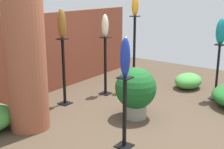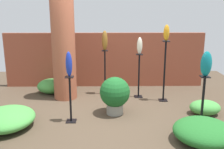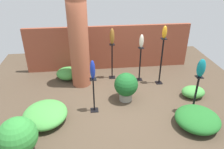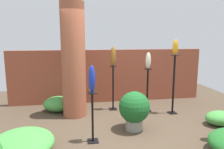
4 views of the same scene
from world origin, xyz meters
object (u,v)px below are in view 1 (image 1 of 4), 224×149
at_px(brick_pillar, 24,36).
at_px(pedestal_teal, 217,75).
at_px(art_vase_teal, 221,31).
at_px(art_vase_amber, 135,6).
at_px(pedestal_cobalt, 125,116).
at_px(art_vase_cobalt, 125,57).
at_px(pedestal_ivory, 105,69).
at_px(pedestal_amber, 134,56).
at_px(art_vase_bronze, 62,23).
at_px(potted_plant_front_left, 136,90).
at_px(art_vase_ivory, 105,26).
at_px(pedestal_bronze, 64,75).

distance_m(brick_pillar, pedestal_teal, 3.44).
bearing_deg(art_vase_teal, art_vase_amber, 104.50).
bearing_deg(pedestal_cobalt, art_vase_cobalt, 90.00).
bearing_deg(pedestal_teal, pedestal_cobalt, 172.09).
xyz_separation_m(brick_pillar, pedestal_ivory, (1.84, 0.02, -0.84)).
relative_size(pedestal_amber, art_vase_cobalt, 3.02).
xyz_separation_m(art_vase_bronze, potted_plant_front_left, (0.22, -1.32, -0.96)).
distance_m(brick_pillar, pedestal_amber, 2.52).
distance_m(art_vase_teal, art_vase_ivory, 2.05).
bearing_deg(art_vase_amber, pedestal_cobalt, -150.50).
bearing_deg(art_vase_ivory, brick_pillar, -179.25).
bearing_deg(pedestal_cobalt, pedestal_amber, 29.50).
relative_size(pedestal_cobalt, art_vase_bronze, 1.87).
xyz_separation_m(art_vase_teal, art_vase_amber, (-0.40, 1.53, 0.41)).
xyz_separation_m(pedestal_bronze, art_vase_amber, (1.43, -0.53, 1.12)).
relative_size(pedestal_teal, art_vase_bronze, 2.04).
distance_m(pedestal_amber, art_vase_bronze, 1.69).
distance_m(art_vase_cobalt, art_vase_teal, 2.51).
bearing_deg(potted_plant_front_left, pedestal_teal, -24.68).
bearing_deg(pedestal_ivory, brick_pillar, -179.25).
distance_m(pedestal_amber, art_vase_cobalt, 2.45).
xyz_separation_m(pedestal_cobalt, pedestal_teal, (2.49, -0.35, 0.04)).
height_order(brick_pillar, art_vase_cobalt, brick_pillar).
relative_size(pedestal_bronze, art_vase_bronze, 2.33).
bearing_deg(art_vase_ivory, pedestal_cobalt, -136.06).
xyz_separation_m(pedestal_bronze, potted_plant_front_left, (0.22, -1.32, -0.08)).
distance_m(art_vase_amber, art_vase_ivory, 0.72).
relative_size(pedestal_amber, art_vase_bronze, 2.94).
relative_size(pedestal_amber, art_vase_ivory, 3.55).
xyz_separation_m(pedestal_cobalt, potted_plant_front_left, (0.88, 0.39, 0.03)).
bearing_deg(brick_pillar, art_vase_ivory, 0.75).
xyz_separation_m(art_vase_cobalt, art_vase_bronze, (0.66, 1.71, 0.24)).
bearing_deg(potted_plant_front_left, art_vase_ivory, 59.54).
bearing_deg(pedestal_teal, art_vase_bronze, 131.58).
bearing_deg(art_vase_amber, art_vase_ivory, 154.41).
relative_size(pedestal_amber, pedestal_ivory, 1.32).
height_order(pedestal_cobalt, pedestal_amber, pedestal_amber).
relative_size(brick_pillar, art_vase_bronze, 5.40).
xyz_separation_m(pedestal_bronze, pedestal_ivory, (0.85, -0.25, -0.03)).
bearing_deg(potted_plant_front_left, art_vase_teal, -24.68).
bearing_deg(art_vase_cobalt, pedestal_bronze, 68.78).
bearing_deg(pedestal_cobalt, pedestal_ivory, 43.94).
bearing_deg(potted_plant_front_left, pedestal_ivory, 59.54).
relative_size(art_vase_teal, art_vase_amber, 1.22).
height_order(pedestal_teal, pedestal_amber, pedestal_amber).
bearing_deg(pedestal_ivory, potted_plant_front_left, -120.46).
bearing_deg(art_vase_teal, brick_pillar, 147.69).
distance_m(pedestal_bronze, art_vase_bronze, 0.88).
distance_m(art_vase_teal, art_vase_bronze, 2.75).
relative_size(pedestal_teal, art_vase_ivory, 2.47).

